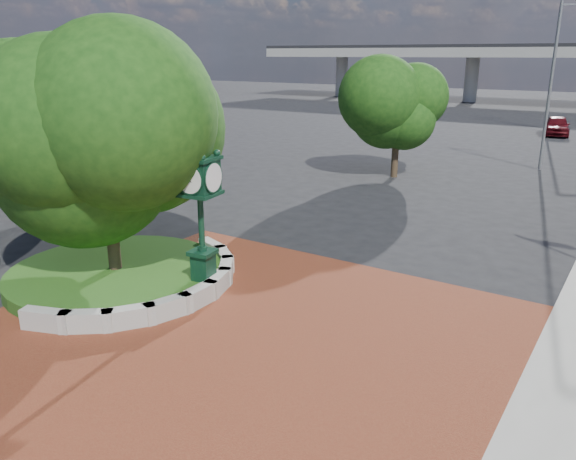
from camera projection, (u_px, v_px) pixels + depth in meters
The scene contains 11 objects.
ground at pixel (254, 324), 13.77m from camera, with size 200.00×200.00×0.00m, color black.
plaza at pixel (229, 339), 12.97m from camera, with size 12.00×12.00×0.04m, color maroon.
planter_wall at pixel (174, 289), 15.11m from camera, with size 2.96×6.77×0.54m.
grass_bed at pixel (116, 274), 16.33m from camera, with size 6.10×6.10×0.40m, color #1F4714.
tree_planter at pixel (104, 154), 15.27m from camera, with size 5.20×5.20×6.33m.
tree_northwest at pixel (73, 109), 23.33m from camera, with size 5.60×5.60×6.93m.
tree_street at pixel (397, 116), 29.25m from camera, with size 4.40×4.40×5.45m.
post_clock at pixel (201, 208), 14.85m from camera, with size 1.02×1.02×4.41m.
parked_car at pixel (557, 126), 45.41m from camera, with size 1.83×4.56×1.55m, color #4C0A11.
street_lamp_near at pixel (557, 71), 30.42m from camera, with size 2.08×0.30×9.27m.
street_lamp_far at pixel (557, 57), 48.14m from camera, with size 2.26×0.88×10.33m.
Camera 1 is at (7.52, -9.95, 6.33)m, focal length 35.00 mm.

